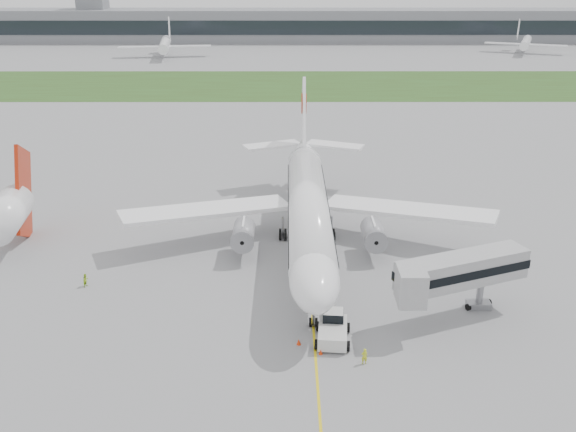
{
  "coord_description": "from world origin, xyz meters",
  "views": [
    {
      "loc": [
        -2.64,
        -70.85,
        34.23
      ],
      "look_at": [
        -2.52,
        2.0,
        5.16
      ],
      "focal_mm": 40.0,
      "sensor_mm": 36.0,
      "label": 1
    }
  ],
  "objects_px": {
    "jet_bridge": "(455,273)",
    "airliner": "(308,204)",
    "neighbor_aircraft": "(9,211)",
    "pushback_tug": "(333,328)",
    "ground_crew_near": "(364,356)"
  },
  "relations": [
    {
      "from": "airliner",
      "to": "ground_crew_near",
      "type": "distance_m",
      "value": 27.17
    },
    {
      "from": "pushback_tug",
      "to": "neighbor_aircraft",
      "type": "height_order",
      "value": "neighbor_aircraft"
    },
    {
      "from": "jet_bridge",
      "to": "neighbor_aircraft",
      "type": "xyz_separation_m",
      "value": [
        -51.56,
        17.22,
        -0.03
      ]
    },
    {
      "from": "airliner",
      "to": "neighbor_aircraft",
      "type": "distance_m",
      "value": 37.39
    },
    {
      "from": "jet_bridge",
      "to": "neighbor_aircraft",
      "type": "bearing_deg",
      "value": 139.48
    },
    {
      "from": "neighbor_aircraft",
      "to": "airliner",
      "type": "bearing_deg",
      "value": -5.86
    },
    {
      "from": "airliner",
      "to": "pushback_tug",
      "type": "height_order",
      "value": "airliner"
    },
    {
      "from": "pushback_tug",
      "to": "jet_bridge",
      "type": "xyz_separation_m",
      "value": [
        12.4,
        3.77,
        4.06
      ]
    },
    {
      "from": "jet_bridge",
      "to": "airliner",
      "type": "bearing_deg",
      "value": 105.67
    },
    {
      "from": "airliner",
      "to": "neighbor_aircraft",
      "type": "relative_size",
      "value": 3.34
    },
    {
      "from": "airliner",
      "to": "neighbor_aircraft",
      "type": "xyz_separation_m",
      "value": [
        -37.37,
        -1.13,
        -0.48
      ]
    },
    {
      "from": "pushback_tug",
      "to": "neighbor_aircraft",
      "type": "distance_m",
      "value": 44.62
    },
    {
      "from": "pushback_tug",
      "to": "neighbor_aircraft",
      "type": "relative_size",
      "value": 0.32
    },
    {
      "from": "jet_bridge",
      "to": "neighbor_aircraft",
      "type": "height_order",
      "value": "neighbor_aircraft"
    },
    {
      "from": "pushback_tug",
      "to": "neighbor_aircraft",
      "type": "bearing_deg",
      "value": 156.85
    }
  ]
}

